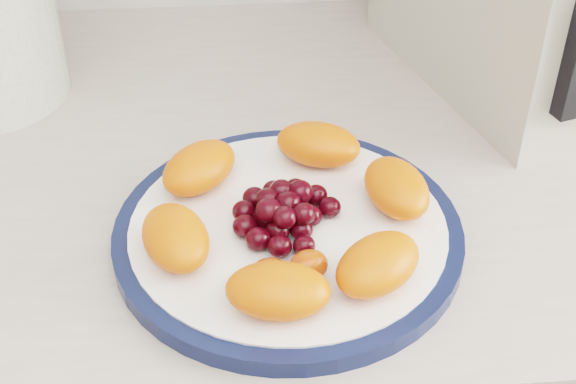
{
  "coord_description": "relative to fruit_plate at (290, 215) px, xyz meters",
  "views": [
    {
      "loc": [
        -0.07,
        0.57,
        1.33
      ],
      "look_at": [
        -0.03,
        1.05,
        0.95
      ],
      "focal_mm": 50.0,
      "sensor_mm": 36.0,
      "label": 1
    }
  ],
  "objects": [
    {
      "name": "plate_rim",
      "position": [
        -0.0,
        0.01,
        -0.03
      ],
      "size": [
        0.28,
        0.28,
        0.01
      ],
      "primitive_type": "cylinder",
      "color": "#10193C",
      "rests_on": "counter"
    },
    {
      "name": "plate_face",
      "position": [
        -0.0,
        0.01,
        -0.02
      ],
      "size": [
        0.25,
        0.25,
        0.02
      ],
      "primitive_type": "cylinder",
      "color": "white",
      "rests_on": "counter"
    },
    {
      "name": "fruit_plate",
      "position": [
        0.0,
        0.0,
        0.0
      ],
      "size": [
        0.24,
        0.24,
        0.04
      ],
      "color": "#FF4511",
      "rests_on": "plate_face"
    }
  ]
}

